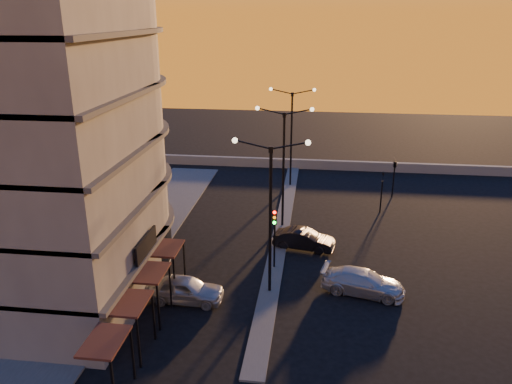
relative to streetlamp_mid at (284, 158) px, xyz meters
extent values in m
plane|color=black|center=(0.00, -10.00, -5.59)|extent=(120.00, 120.00, 0.00)
cube|color=#4F4F4C|center=(-10.50, -6.00, -5.53)|extent=(5.00, 40.00, 0.12)
cube|color=#4F4F4C|center=(0.00, 0.00, -5.53)|extent=(1.20, 36.00, 0.12)
cube|color=slate|center=(2.00, 16.00, -5.09)|extent=(44.00, 0.50, 1.00)
cylinder|color=slate|center=(-14.00, -8.00, 6.91)|extent=(14.00, 14.00, 25.00)
cylinder|color=black|center=(-14.00, -8.00, -3.99)|extent=(14.16, 14.16, 2.40)
cube|color=black|center=(-6.80, -12.00, -1.99)|extent=(0.15, 3.20, 1.20)
cylinder|color=black|center=(0.00, -10.00, -1.09)|extent=(0.18, 0.18, 9.00)
cube|color=black|center=(0.00, -10.00, 3.31)|extent=(0.25, 0.25, 0.35)
sphere|color=#FFE5B2|center=(-2.00, -10.00, 3.76)|extent=(0.32, 0.32, 0.32)
sphere|color=#FFE5B2|center=(2.00, -10.00, 3.76)|extent=(0.32, 0.32, 0.32)
cylinder|color=black|center=(0.00, 0.00, -1.09)|extent=(0.18, 0.18, 9.00)
cube|color=black|center=(0.00, 0.00, 3.31)|extent=(0.25, 0.25, 0.35)
sphere|color=#FFE5B2|center=(-2.00, 0.00, 3.76)|extent=(0.32, 0.32, 0.32)
sphere|color=#FFE5B2|center=(2.00, 0.00, 3.76)|extent=(0.32, 0.32, 0.32)
cylinder|color=black|center=(0.00, 10.00, -1.09)|extent=(0.18, 0.18, 9.00)
cube|color=black|center=(0.00, 10.00, 3.31)|extent=(0.25, 0.25, 0.35)
sphere|color=#FFE5B2|center=(-2.00, 10.00, 3.76)|extent=(0.32, 0.32, 0.32)
sphere|color=#FFE5B2|center=(2.00, 10.00, 3.76)|extent=(0.32, 0.32, 0.32)
cylinder|color=black|center=(0.00, -7.00, -3.99)|extent=(0.12, 0.12, 3.20)
cube|color=black|center=(0.00, -7.18, -1.84)|extent=(0.28, 0.16, 1.00)
sphere|color=#FF0C05|center=(0.00, -7.28, -1.49)|extent=(0.20, 0.20, 0.20)
sphere|color=orange|center=(0.00, -7.28, -1.84)|extent=(0.20, 0.20, 0.20)
sphere|color=#0CFF26|center=(0.00, -7.28, -2.19)|extent=(0.20, 0.20, 0.20)
cylinder|color=black|center=(8.00, 4.00, -4.19)|extent=(0.12, 0.12, 2.80)
imported|color=black|center=(8.00, 4.00, -2.39)|extent=(0.13, 0.16, 0.80)
cylinder|color=black|center=(9.50, 8.00, -4.19)|extent=(0.12, 0.12, 2.80)
imported|color=black|center=(9.50, 8.00, -2.39)|extent=(0.42, 1.99, 0.80)
imported|color=#ADB0B5|center=(-4.81, -11.62, -4.82)|extent=(4.61, 1.96, 1.55)
imported|color=black|center=(1.83, -3.77, -4.88)|extent=(4.53, 2.30, 1.42)
imported|color=#B9BDC1|center=(5.58, -9.39, -4.87)|extent=(5.29, 3.03, 1.44)
camera|label=1|loc=(2.53, -36.31, 10.29)|focal=35.00mm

